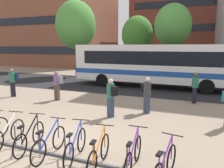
{
  "coord_description": "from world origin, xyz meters",
  "views": [
    {
      "loc": [
        4.12,
        -5.5,
        3.08
      ],
      "look_at": [
        0.13,
        4.65,
        1.21
      ],
      "focal_mm": 35.28,
      "sensor_mm": 36.0,
      "label": 1
    }
  ],
  "objects_px": {
    "parked_bicycle_orange_7": "(99,154)",
    "commuter_grey_pack_3": "(57,84)",
    "city_bus": "(155,64)",
    "commuter_black_pack_1": "(111,95)",
    "street_tree_3": "(173,26)",
    "parked_bicycle_black_4": "(30,138)",
    "street_tree_1": "(76,25)",
    "commuter_black_pack_4": "(147,93)",
    "street_tree_2": "(137,35)",
    "commuter_navy_pack_2": "(13,80)",
    "parked_bicycle_purple_9": "(165,167)",
    "commuter_olive_pack_6": "(195,86)",
    "parked_bicycle_purple_8": "(133,156)",
    "parked_bicycle_white_3": "(7,135)",
    "parked_bicycle_blue_5": "(49,144)",
    "parked_bicycle_blue_6": "(76,146)"
  },
  "relations": [
    {
      "from": "street_tree_1",
      "to": "street_tree_2",
      "type": "height_order",
      "value": "street_tree_1"
    },
    {
      "from": "city_bus",
      "to": "parked_bicycle_blue_6",
      "type": "height_order",
      "value": "city_bus"
    },
    {
      "from": "parked_bicycle_blue_6",
      "to": "commuter_olive_pack_6",
      "type": "height_order",
      "value": "commuter_olive_pack_6"
    },
    {
      "from": "parked_bicycle_white_3",
      "to": "parked_bicycle_blue_6",
      "type": "distance_m",
      "value": 2.39
    },
    {
      "from": "parked_bicycle_blue_6",
      "to": "commuter_olive_pack_6",
      "type": "xyz_separation_m",
      "value": [
        2.89,
        7.74,
        0.59
      ]
    },
    {
      "from": "commuter_black_pack_4",
      "to": "street_tree_1",
      "type": "bearing_deg",
      "value": 178.39
    },
    {
      "from": "parked_bicycle_black_4",
      "to": "commuter_olive_pack_6",
      "type": "xyz_separation_m",
      "value": [
        4.46,
        7.74,
        0.59
      ]
    },
    {
      "from": "parked_bicycle_orange_7",
      "to": "parked_bicycle_purple_8",
      "type": "bearing_deg",
      "value": -81.34
    },
    {
      "from": "parked_bicycle_orange_7",
      "to": "commuter_grey_pack_3",
      "type": "relative_size",
      "value": 1.01
    },
    {
      "from": "parked_bicycle_purple_9",
      "to": "street_tree_2",
      "type": "bearing_deg",
      "value": 26.87
    },
    {
      "from": "parked_bicycle_orange_7",
      "to": "commuter_black_pack_4",
      "type": "bearing_deg",
      "value": -6.69
    },
    {
      "from": "parked_bicycle_black_4",
      "to": "parked_bicycle_white_3",
      "type": "bearing_deg",
      "value": 83.6
    },
    {
      "from": "commuter_black_pack_4",
      "to": "commuter_olive_pack_6",
      "type": "distance_m",
      "value": 3.45
    },
    {
      "from": "street_tree_1",
      "to": "commuter_black_pack_4",
      "type": "bearing_deg",
      "value": -46.42
    },
    {
      "from": "parked_bicycle_purple_8",
      "to": "commuter_black_pack_4",
      "type": "distance_m",
      "value": 5.0
    },
    {
      "from": "parked_bicycle_purple_9",
      "to": "commuter_black_pack_1",
      "type": "distance_m",
      "value": 4.88
    },
    {
      "from": "street_tree_3",
      "to": "parked_bicycle_purple_8",
      "type": "bearing_deg",
      "value": -86.27
    },
    {
      "from": "parked_bicycle_black_4",
      "to": "parked_bicycle_purple_9",
      "type": "xyz_separation_m",
      "value": [
        3.99,
        -0.16,
        0.0
      ]
    },
    {
      "from": "commuter_black_pack_1",
      "to": "commuter_navy_pack_2",
      "type": "distance_m",
      "value": 7.3
    },
    {
      "from": "parked_bicycle_orange_7",
      "to": "street_tree_3",
      "type": "relative_size",
      "value": 0.24
    },
    {
      "from": "street_tree_3",
      "to": "parked_bicycle_orange_7",
      "type": "bearing_deg",
      "value": -89.09
    },
    {
      "from": "parked_bicycle_purple_9",
      "to": "commuter_black_pack_1",
      "type": "bearing_deg",
      "value": 46.19
    },
    {
      "from": "parked_bicycle_purple_8",
      "to": "parked_bicycle_purple_9",
      "type": "bearing_deg",
      "value": -107.58
    },
    {
      "from": "parked_bicycle_black_4",
      "to": "parked_bicycle_orange_7",
      "type": "height_order",
      "value": "same"
    },
    {
      "from": "parked_bicycle_orange_7",
      "to": "commuter_navy_pack_2",
      "type": "height_order",
      "value": "commuter_navy_pack_2"
    },
    {
      "from": "parked_bicycle_white_3",
      "to": "parked_bicycle_orange_7",
      "type": "relative_size",
      "value": 0.99
    },
    {
      "from": "commuter_black_pack_1",
      "to": "street_tree_3",
      "type": "bearing_deg",
      "value": -67.05
    },
    {
      "from": "city_bus",
      "to": "street_tree_1",
      "type": "height_order",
      "value": "street_tree_1"
    },
    {
      "from": "parked_bicycle_purple_8",
      "to": "parked_bicycle_purple_9",
      "type": "relative_size",
      "value": 1.01
    },
    {
      "from": "commuter_olive_pack_6",
      "to": "parked_bicycle_purple_8",
      "type": "bearing_deg",
      "value": -3.62
    },
    {
      "from": "commuter_black_pack_4",
      "to": "street_tree_2",
      "type": "xyz_separation_m",
      "value": [
        -4.44,
        14.64,
        3.38
      ]
    },
    {
      "from": "parked_bicycle_purple_8",
      "to": "street_tree_2",
      "type": "bearing_deg",
      "value": 12.72
    },
    {
      "from": "commuter_navy_pack_2",
      "to": "parked_bicycle_orange_7",
      "type": "bearing_deg",
      "value": 89.55
    },
    {
      "from": "parked_bicycle_blue_5",
      "to": "street_tree_3",
      "type": "relative_size",
      "value": 0.24
    },
    {
      "from": "commuter_olive_pack_6",
      "to": "street_tree_2",
      "type": "relative_size",
      "value": 0.26
    },
    {
      "from": "parked_bicycle_black_4",
      "to": "street_tree_1",
      "type": "height_order",
      "value": "street_tree_1"
    },
    {
      "from": "parked_bicycle_purple_8",
      "to": "commuter_black_pack_4",
      "type": "xyz_separation_m",
      "value": [
        -0.78,
        4.9,
        0.58
      ]
    },
    {
      "from": "parked_bicycle_blue_5",
      "to": "parked_bicycle_orange_7",
      "type": "xyz_separation_m",
      "value": [
        1.55,
        -0.04,
        0.0
      ]
    },
    {
      "from": "commuter_grey_pack_3",
      "to": "street_tree_3",
      "type": "relative_size",
      "value": 0.24
    },
    {
      "from": "parked_bicycle_blue_5",
      "to": "commuter_black_pack_1",
      "type": "bearing_deg",
      "value": -9.18
    },
    {
      "from": "parked_bicycle_blue_6",
      "to": "parked_bicycle_purple_8",
      "type": "bearing_deg",
      "value": -98.41
    },
    {
      "from": "parked_bicycle_blue_6",
      "to": "commuter_black_pack_4",
      "type": "relative_size",
      "value": 1.01
    },
    {
      "from": "city_bus",
      "to": "street_tree_2",
      "type": "height_order",
      "value": "street_tree_2"
    },
    {
      "from": "city_bus",
      "to": "commuter_black_pack_1",
      "type": "height_order",
      "value": "city_bus"
    },
    {
      "from": "parked_bicycle_blue_6",
      "to": "commuter_grey_pack_3",
      "type": "bearing_deg",
      "value": 28.29
    },
    {
      "from": "parked_bicycle_purple_8",
      "to": "street_tree_1",
      "type": "distance_m",
      "value": 18.97
    },
    {
      "from": "city_bus",
      "to": "street_tree_2",
      "type": "xyz_separation_m",
      "value": [
        -3.53,
        7.98,
        2.57
      ]
    },
    {
      "from": "parked_bicycle_orange_7",
      "to": "commuter_black_pack_4",
      "type": "distance_m",
      "value": 5.16
    },
    {
      "from": "parked_bicycle_purple_9",
      "to": "street_tree_1",
      "type": "relative_size",
      "value": 0.22
    },
    {
      "from": "parked_bicycle_black_4",
      "to": "commuter_olive_pack_6",
      "type": "height_order",
      "value": "commuter_olive_pack_6"
    }
  ]
}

